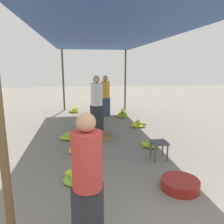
# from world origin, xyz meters

# --- Properties ---
(canopy_post_front_left) EXTENTS (0.08, 0.08, 2.72)m
(canopy_post_front_left) POSITION_xyz_m (-1.43, 0.30, 1.36)
(canopy_post_front_left) COLOR brown
(canopy_post_front_left) RESTS_ON ground
(canopy_post_back_left) EXTENTS (0.08, 0.08, 2.72)m
(canopy_post_back_left) POSITION_xyz_m (-1.43, 8.44, 1.36)
(canopy_post_back_left) COLOR brown
(canopy_post_back_left) RESTS_ON ground
(canopy_post_back_right) EXTENTS (0.08, 0.08, 2.72)m
(canopy_post_back_right) POSITION_xyz_m (1.43, 8.44, 1.36)
(canopy_post_back_right) COLOR brown
(canopy_post_back_right) RESTS_ON ground
(canopy_tarp) EXTENTS (3.25, 8.54, 0.04)m
(canopy_tarp) POSITION_xyz_m (0.00, 4.37, 2.74)
(canopy_tarp) COLOR #33569E
(canopy_tarp) RESTS_ON canopy_post_front_left
(vendor_foreground) EXTENTS (0.37, 0.37, 1.54)m
(vendor_foreground) POSITION_xyz_m (-0.68, 0.49, 0.80)
(vendor_foreground) COLOR #2D2D33
(vendor_foreground) RESTS_ON ground
(stool) EXTENTS (0.34, 0.34, 0.40)m
(stool) POSITION_xyz_m (0.93, 2.59, 0.33)
(stool) COLOR #4C4C4C
(stool) RESTS_ON ground
(basin_black) EXTENTS (0.62, 0.62, 0.17)m
(basin_black) POSITION_xyz_m (0.86, 1.40, 0.08)
(basin_black) COLOR maroon
(basin_black) RESTS_ON ground
(banana_pile_left_0) EXTENTS (0.55, 0.51, 0.22)m
(banana_pile_left_0) POSITION_xyz_m (-0.80, 1.87, 0.08)
(banana_pile_left_0) COLOR #BDD02A
(banana_pile_left_0) RESTS_ON ground
(banana_pile_left_1) EXTENTS (0.48, 0.57, 0.21)m
(banana_pile_left_1) POSITION_xyz_m (-0.79, 3.23, 0.09)
(banana_pile_left_1) COLOR yellow
(banana_pile_left_1) RESTS_ON ground
(banana_pile_left_2) EXTENTS (0.45, 0.53, 0.18)m
(banana_pile_left_2) POSITION_xyz_m (-1.08, 4.24, 0.07)
(banana_pile_left_2) COLOR #AFCA2D
(banana_pile_left_2) RESTS_ON ground
(banana_pile_left_3) EXTENTS (0.51, 0.37, 0.26)m
(banana_pile_left_3) POSITION_xyz_m (-0.96, 7.82, 0.11)
(banana_pile_left_3) COLOR #C4D329
(banana_pile_left_3) RESTS_ON ground
(banana_pile_right_0) EXTENTS (0.41, 0.50, 0.35)m
(banana_pile_right_0) POSITION_xyz_m (0.93, 6.61, 0.12)
(banana_pile_right_0) COLOR #7CB636
(banana_pile_right_0) RESTS_ON ground
(banana_pile_right_1) EXTENTS (0.54, 0.43, 0.24)m
(banana_pile_right_1) POSITION_xyz_m (1.17, 5.16, 0.09)
(banana_pile_right_1) COLOR #76B337
(banana_pile_right_1) RESTS_ON ground
(banana_pile_right_2) EXTENTS (0.45, 0.42, 0.19)m
(banana_pile_right_2) POSITION_xyz_m (0.99, 3.32, 0.08)
(banana_pile_right_2) COLOR #7FB735
(banana_pile_right_2) RESTS_ON ground
(crate_near) EXTENTS (0.44, 0.44, 0.16)m
(crate_near) POSITION_xyz_m (-0.09, 4.13, 0.08)
(crate_near) COLOR #9E7A4C
(crate_near) RESTS_ON ground
(shopper_walking_mid) EXTENTS (0.43, 0.43, 1.71)m
(shopper_walking_mid) POSITION_xyz_m (-0.21, 5.03, 0.89)
(shopper_walking_mid) COLOR #2D2D33
(shopper_walking_mid) RESTS_ON ground
(shopper_walking_far) EXTENTS (0.41, 0.41, 1.63)m
(shopper_walking_far) POSITION_xyz_m (0.30, 6.91, 0.85)
(shopper_walking_far) COLOR #384766
(shopper_walking_far) RESTS_ON ground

